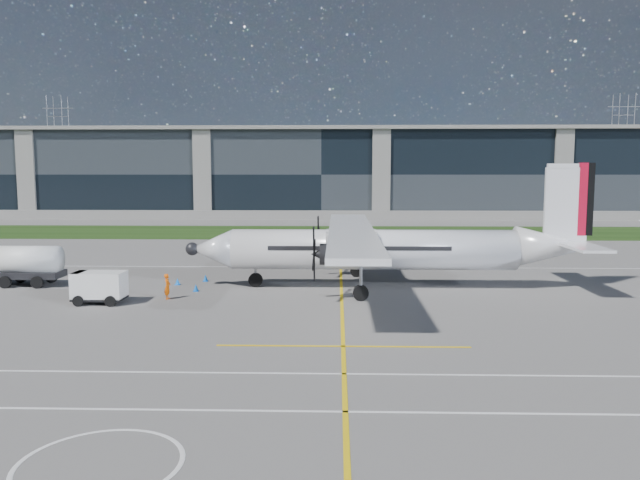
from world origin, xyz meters
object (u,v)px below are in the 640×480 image
at_px(pylon_west, 59,147).
at_px(fuel_tanker_truck, 3,266).
at_px(baggage_tug, 99,288).
at_px(ground_crew_person, 167,285).
at_px(safety_cone_nose_port, 196,288).
at_px(pylon_east, 622,147).
at_px(turboprop_aircraft, 389,226).
at_px(safety_cone_fwd, 178,281).
at_px(safety_cone_stbdwing, 350,255).
at_px(safety_cone_nose_stbd, 206,278).

xyz_separation_m(pylon_west, fuel_tanker_truck, (58.67, -140.98, -13.57)).
xyz_separation_m(baggage_tug, ground_crew_person, (3.87, 1.41, -0.05)).
distance_m(fuel_tanker_truck, safety_cone_nose_port, 14.52).
distance_m(pylon_west, fuel_tanker_truck, 153.30).
bearing_deg(fuel_tanker_truck, pylon_west, 112.60).
relative_size(pylon_east, baggage_tug, 9.10).
height_order(pylon_west, baggage_tug, pylon_west).
bearing_deg(pylon_west, ground_crew_person, -63.73).
bearing_deg(ground_crew_person, turboprop_aircraft, -74.15).
xyz_separation_m(turboprop_aircraft, ground_crew_person, (-14.50, -4.32, -3.44)).
distance_m(pylon_east, safety_cone_nose_port, 170.53).
distance_m(pylon_west, baggage_tug, 162.41).
xyz_separation_m(pylon_west, turboprop_aircraft, (86.29, -141.13, -10.62)).
distance_m(pylon_east, fuel_tanker_truck, 177.10).
height_order(safety_cone_nose_port, safety_cone_fwd, same).
xyz_separation_m(turboprop_aircraft, safety_cone_fwd, (-15.15, 0.67, -4.13)).
height_order(fuel_tanker_truck, baggage_tug, fuel_tanker_truck).
bearing_deg(safety_cone_stbdwing, pylon_east, 57.26).
relative_size(baggage_tug, safety_cone_nose_port, 6.60).
relative_size(safety_cone_nose_port, safety_cone_stbdwing, 1.00).
bearing_deg(turboprop_aircraft, pylon_west, 121.44).
relative_size(pylon_east, safety_cone_nose_stbd, 60.00).
relative_size(pylon_east, safety_cone_fwd, 60.00).
height_order(turboprop_aircraft, safety_cone_fwd, turboprop_aircraft).
relative_size(fuel_tanker_truck, baggage_tug, 2.32).
bearing_deg(fuel_tanker_truck, baggage_tug, -32.47).
distance_m(turboprop_aircraft, fuel_tanker_truck, 27.78).
bearing_deg(pylon_east, turboprop_aircraft, -119.15).
height_order(pylon_west, safety_cone_nose_stbd, pylon_west).
bearing_deg(safety_cone_stbdwing, fuel_tanker_truck, -149.43).
bearing_deg(safety_cone_fwd, baggage_tug, -116.75).
xyz_separation_m(baggage_tug, safety_cone_stbdwing, (16.03, 20.82, -0.74)).
height_order(pylon_east, turboprop_aircraft, pylon_east).
distance_m(fuel_tanker_truck, safety_cone_fwd, 12.54).
bearing_deg(safety_cone_nose_port, fuel_tanker_truck, 172.60).
bearing_deg(fuel_tanker_truck, safety_cone_nose_stbd, 7.94).
bearing_deg(fuel_tanker_truck, safety_cone_stbdwing, 30.57).
height_order(fuel_tanker_truck, ground_crew_person, fuel_tanker_truck).
bearing_deg(pylon_east, safety_cone_stbdwing, -122.74).
bearing_deg(ground_crew_person, fuel_tanker_truck, 70.46).
distance_m(pylon_west, ground_crew_person, 162.81).
bearing_deg(safety_cone_fwd, safety_cone_nose_port, -51.72).
height_order(pylon_west, safety_cone_nose_port, pylon_west).
distance_m(pylon_east, baggage_tug, 176.61).
relative_size(pylon_east, fuel_tanker_truck, 3.92).
height_order(baggage_tug, safety_cone_nose_stbd, baggage_tug).
xyz_separation_m(pylon_east, turboprop_aircraft, (-78.71, -141.13, -10.62)).
bearing_deg(safety_cone_stbdwing, turboprop_aircraft, -81.18).
bearing_deg(safety_cone_nose_stbd, safety_cone_stbdwing, 49.46).
bearing_deg(ground_crew_person, safety_cone_stbdwing, -32.81).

